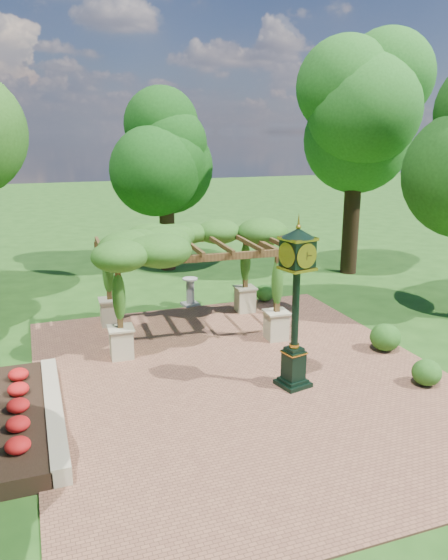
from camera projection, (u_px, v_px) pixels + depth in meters
name	position (u px, v px, depth m)	size (l,w,h in m)	color
ground	(260.00, 397.00, 12.80)	(120.00, 120.00, 0.00)	#1E4714
brick_plaza	(244.00, 378.00, 13.70)	(10.00, 12.00, 0.04)	brown
border_wall	(54.00, 412.00, 11.69)	(0.35, 5.00, 0.40)	#C6B793
flower_bed	(9.00, 420.00, 11.40)	(1.50, 5.00, 0.36)	red
pedestal_clock	(296.00, 294.00, 12.67)	(0.93, 0.93, 3.95)	black
pergola	(189.00, 246.00, 16.16)	(5.41, 3.53, 3.33)	#C4BB92
sundial	(190.00, 294.00, 19.38)	(0.63, 0.63, 1.02)	#989790
shrub_front	(427.00, 372.00, 13.23)	(0.71, 0.71, 0.64)	#245418
shrub_mid	(385.00, 337.00, 15.33)	(0.86, 0.86, 0.77)	#235517
shrub_back	(265.00, 293.00, 19.83)	(0.69, 0.69, 0.62)	#29631C
tree_north	(165.00, 153.00, 23.41)	(3.77, 3.77, 7.49)	#352215
tree_east_far	(358.00, 113.00, 22.34)	(4.17, 4.17, 9.87)	black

